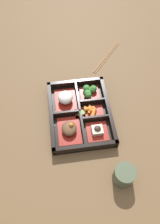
# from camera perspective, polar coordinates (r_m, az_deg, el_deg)

# --- Properties ---
(ground_plane) EXTENTS (3.00, 3.00, 0.00)m
(ground_plane) POSITION_cam_1_polar(r_m,az_deg,el_deg) (0.87, 0.00, -0.88)
(ground_plane) COLOR brown
(bento_base) EXTENTS (0.31, 0.24, 0.01)m
(bento_base) POSITION_cam_1_polar(r_m,az_deg,el_deg) (0.87, 0.00, -0.71)
(bento_base) COLOR black
(bento_base) RESTS_ON ground_plane
(bento_rim) EXTENTS (0.31, 0.24, 0.04)m
(bento_rim) POSITION_cam_1_polar(r_m,az_deg,el_deg) (0.85, 0.17, -0.16)
(bento_rim) COLOR black
(bento_rim) RESTS_ON ground_plane
(bowl_stew) EXTENTS (0.12, 0.09, 0.05)m
(bowl_stew) POSITION_cam_1_polar(r_m,az_deg,el_deg) (0.81, -2.82, -4.49)
(bowl_stew) COLOR maroon
(bowl_stew) RESTS_ON bento_base
(bowl_rice) EXTENTS (0.12, 0.09, 0.05)m
(bowl_rice) POSITION_cam_1_polar(r_m,az_deg,el_deg) (0.88, -3.82, 3.59)
(bowl_rice) COLOR maroon
(bowl_rice) RESTS_ON bento_base
(bowl_tofu) EXTENTS (0.08, 0.08, 0.03)m
(bowl_tofu) POSITION_cam_1_polar(r_m,az_deg,el_deg) (0.82, 4.52, -4.92)
(bowl_tofu) COLOR maroon
(bowl_tofu) RESTS_ON bento_base
(bowl_carrots) EXTENTS (0.07, 0.08, 0.02)m
(bowl_carrots) POSITION_cam_1_polar(r_m,az_deg,el_deg) (0.86, 3.04, 0.30)
(bowl_carrots) COLOR maroon
(bowl_carrots) RESTS_ON bento_base
(bowl_greens) EXTENTS (0.08, 0.08, 0.04)m
(bowl_greens) POSITION_cam_1_polar(r_m,az_deg,el_deg) (0.91, 2.49, 5.34)
(bowl_greens) COLOR maroon
(bowl_greens) RESTS_ON bento_base
(bowl_pickles) EXTENTS (0.04, 0.04, 0.01)m
(bowl_pickles) POSITION_cam_1_polar(r_m,az_deg,el_deg) (0.86, 0.18, -0.44)
(bowl_pickles) COLOR maroon
(bowl_pickles) RESTS_ON bento_base
(tea_cup) EXTENTS (0.07, 0.07, 0.07)m
(tea_cup) POSITION_cam_1_polar(r_m,az_deg,el_deg) (0.75, 11.43, -15.85)
(tea_cup) COLOR #424C38
(tea_cup) RESTS_ON ground_plane
(chopsticks) EXTENTS (0.19, 0.16, 0.01)m
(chopsticks) POSITION_cam_1_polar(r_m,az_deg,el_deg) (1.08, 6.99, 14.09)
(chopsticks) COLOR brown
(chopsticks) RESTS_ON ground_plane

